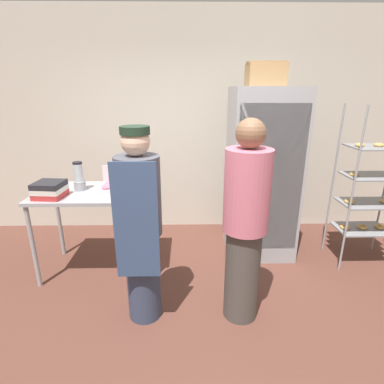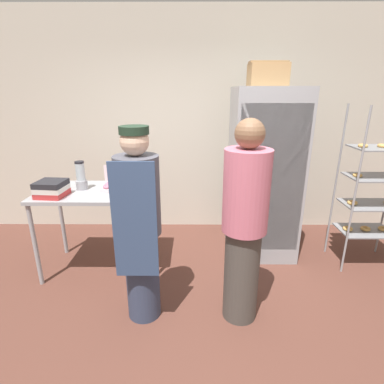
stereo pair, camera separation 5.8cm
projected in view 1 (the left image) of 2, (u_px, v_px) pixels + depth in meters
ground_plane at (201, 339)px, 2.43m from camera, size 14.00×14.00×0.00m
back_wall at (194, 125)px, 4.10m from camera, size 6.40×0.12×2.92m
refrigerator at (262, 175)px, 3.50m from camera, size 0.77×0.72×1.96m
baking_rack at (370, 190)px, 3.31m from camera, size 0.65×0.46×1.79m
prep_counter at (95, 200)px, 3.15m from camera, size 1.18×0.72×0.92m
donut_box at (113, 187)px, 3.09m from camera, size 0.26×0.21×0.25m
blender_pitcher at (79, 178)px, 3.11m from camera, size 0.12×0.12×0.30m
binder_stack at (50, 190)px, 2.91m from camera, size 0.29×0.28×0.16m
cardboard_storage_box at (265, 74)px, 3.16m from camera, size 0.40×0.31×0.25m
person_baker at (140, 226)px, 2.42m from camera, size 0.35×0.37×1.67m
person_customer at (245, 224)px, 2.43m from camera, size 0.37×0.37×1.73m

